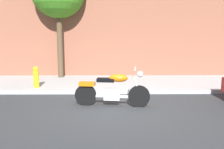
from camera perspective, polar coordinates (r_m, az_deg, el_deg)
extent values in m
plane|color=#303335|center=(6.52, 0.66, -8.23)|extent=(60.00, 60.00, 0.00)
cube|color=#A8A8A8|center=(9.69, 0.23, -2.09)|extent=(23.30, 3.20, 0.14)
cylinder|color=black|center=(6.68, 6.48, -5.18)|extent=(0.61, 0.18, 0.60)
cylinder|color=black|center=(6.84, -6.33, -4.85)|extent=(0.61, 0.18, 0.60)
cube|color=silver|center=(6.70, 0.00, -4.63)|extent=(0.47, 0.33, 0.32)
cube|color=silver|center=(6.72, 0.00, -5.21)|extent=(1.36, 0.24, 0.06)
ellipsoid|color=#D1660C|center=(6.60, 1.55, -0.86)|extent=(0.55, 0.32, 0.22)
cube|color=black|center=(6.64, -1.54, -1.32)|extent=(0.51, 0.30, 0.10)
cube|color=#D1660C|center=(6.76, -5.96, -2.23)|extent=(0.47, 0.29, 0.10)
cylinder|color=silver|center=(6.62, 6.00, -2.82)|extent=(0.28, 0.08, 0.58)
cylinder|color=silver|center=(6.53, 5.55, 1.49)|extent=(0.12, 0.70, 0.04)
sphere|color=silver|center=(6.56, 6.75, 0.08)|extent=(0.17, 0.17, 0.17)
cylinder|color=silver|center=(6.91, -1.93, -5.07)|extent=(0.81, 0.18, 0.09)
cylinder|color=brown|center=(10.86, -12.33, 7.15)|extent=(0.24, 0.24, 3.25)
cylinder|color=gold|center=(8.93, -17.62, -1.47)|extent=(0.20, 0.20, 0.75)
sphere|color=gold|center=(8.87, -17.76, 1.29)|extent=(0.19, 0.19, 0.19)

